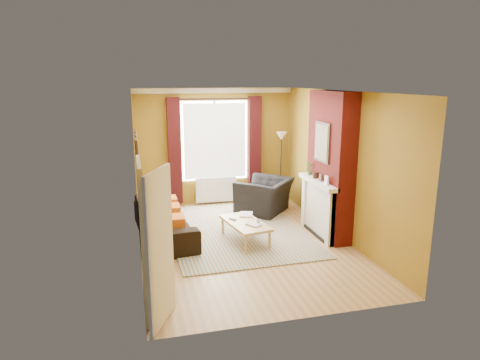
# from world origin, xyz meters

# --- Properties ---
(ground) EXTENTS (5.50, 5.50, 0.00)m
(ground) POSITION_xyz_m (0.00, 0.00, 0.00)
(ground) COLOR olive
(ground) RESTS_ON ground
(room_walls) EXTENTS (3.82, 5.54, 2.83)m
(room_walls) POSITION_xyz_m (0.63, 0.28, 1.38)
(room_walls) COLOR olive
(room_walls) RESTS_ON ground
(striped_rug) EXTENTS (2.71, 3.71, 0.02)m
(striped_rug) POSITION_xyz_m (0.00, 0.64, 0.01)
(striped_rug) COLOR teal
(striped_rug) RESTS_ON ground
(sofa) EXTENTS (1.11, 2.38, 0.67)m
(sofa) POSITION_xyz_m (-1.42, 0.64, 0.34)
(sofa) COLOR black
(sofa) RESTS_ON ground
(armchair) EXTENTS (1.57, 1.59, 0.78)m
(armchair) POSITION_xyz_m (0.94, 1.67, 0.39)
(armchair) COLOR black
(armchair) RESTS_ON ground
(coffee_table) EXTENTS (0.79, 1.27, 0.40)m
(coffee_table) POSITION_xyz_m (0.04, 0.01, 0.35)
(coffee_table) COLOR tan
(coffee_table) RESTS_ON ground
(wicker_stool) EXTENTS (0.36, 0.36, 0.40)m
(wicker_stool) POSITION_xyz_m (0.69, 1.86, 0.20)
(wicker_stool) COLOR #9F7045
(wicker_stool) RESTS_ON ground
(floor_lamp) EXTENTS (0.29, 0.29, 1.76)m
(floor_lamp) POSITION_xyz_m (1.55, 2.30, 1.39)
(floor_lamp) COLOR black
(floor_lamp) RESTS_ON ground
(book_a) EXTENTS (0.31, 0.33, 0.03)m
(book_a) POSITION_xyz_m (0.06, -0.26, 0.41)
(book_a) COLOR #999999
(book_a) RESTS_ON coffee_table
(book_b) EXTENTS (0.33, 0.39, 0.03)m
(book_b) POSITION_xyz_m (0.05, 0.44, 0.41)
(book_b) COLOR #999999
(book_b) RESTS_ON coffee_table
(mug) EXTENTS (0.11, 0.11, 0.08)m
(mug) POSITION_xyz_m (0.25, -0.16, 0.44)
(mug) COLOR #999999
(mug) RESTS_ON coffee_table
(tv_remote) EXTENTS (0.12, 0.16, 0.02)m
(tv_remote) POSITION_xyz_m (-0.16, 0.18, 0.41)
(tv_remote) COLOR #27272A
(tv_remote) RESTS_ON coffee_table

